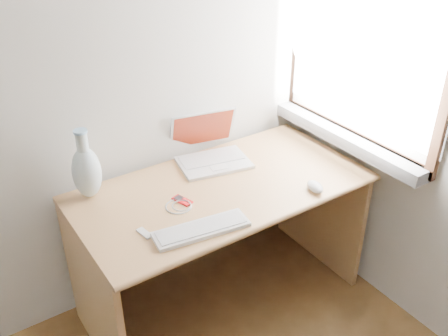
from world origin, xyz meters
TOP-DOWN VIEW (x-y plane):
  - window at (1.72, 1.30)m, footprint 0.11×0.99m
  - desk at (1.02, 1.46)m, footprint 1.33×0.67m
  - laptop at (1.10, 1.61)m, footprint 0.37×0.34m
  - external_keyboard at (0.77, 1.14)m, footprint 0.40×0.17m
  - mouse at (1.34, 1.11)m, footprint 0.09×0.11m
  - ipod at (0.81, 1.37)m, footprint 0.07×0.10m
  - cable_coil at (0.77, 1.34)m, footprint 0.12×0.12m
  - remote at (0.57, 1.25)m, footprint 0.04×0.08m
  - vase at (0.50, 1.63)m, footprint 0.12×0.12m

SIDE VIEW (x-z plane):
  - desk at x=1.02m, z-range 0.15..0.86m
  - remote at x=0.57m, z-range 0.70..0.71m
  - cable_coil at x=0.77m, z-range 0.70..0.71m
  - ipod at x=0.81m, z-range 0.70..0.71m
  - external_keyboard at x=0.77m, z-range 0.70..0.72m
  - mouse at x=1.34m, z-range 0.70..0.74m
  - laptop at x=1.10m, z-range 0.64..0.87m
  - vase at x=0.50m, z-range 0.67..0.99m
  - window at x=1.72m, z-range 0.72..1.83m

